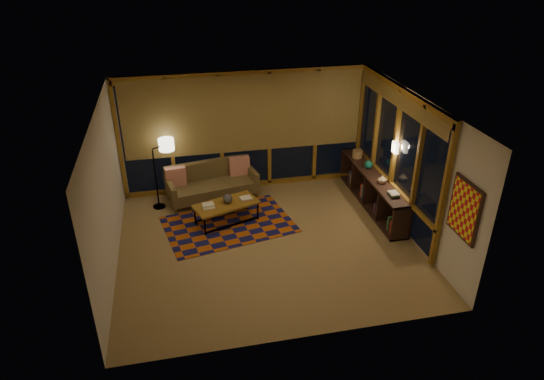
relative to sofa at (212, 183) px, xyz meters
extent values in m
cube|color=#A28156|center=(0.83, -1.98, -0.39)|extent=(5.50, 5.00, 0.01)
cube|color=beige|center=(0.83, -1.98, 2.31)|extent=(5.50, 5.00, 0.01)
cube|color=silver|center=(0.83, 0.52, 0.96)|extent=(5.50, 0.01, 2.70)
cube|color=silver|center=(0.83, -4.48, 0.96)|extent=(5.50, 0.01, 2.70)
cube|color=silver|center=(-1.92, -1.98, 0.96)|extent=(0.01, 5.00, 2.70)
cube|color=silver|center=(3.58, -1.98, 0.96)|extent=(0.01, 5.00, 2.70)
cube|color=#B34F12|center=(0.19, -1.16, -0.39)|extent=(2.77, 2.12, 0.01)
sphere|color=black|center=(0.21, -1.03, 0.13)|extent=(0.25, 0.25, 0.19)
cylinder|color=#A98151|center=(3.30, -0.07, 0.42)|extent=(0.28, 0.28, 0.17)
sphere|color=#125F55|center=(3.32, -0.68, 0.42)|extent=(0.22, 0.22, 0.18)
imported|color=tan|center=(3.32, -1.40, 0.43)|extent=(0.21, 0.21, 0.19)
camera|label=1|loc=(-0.69, -9.52, 4.77)|focal=32.00mm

